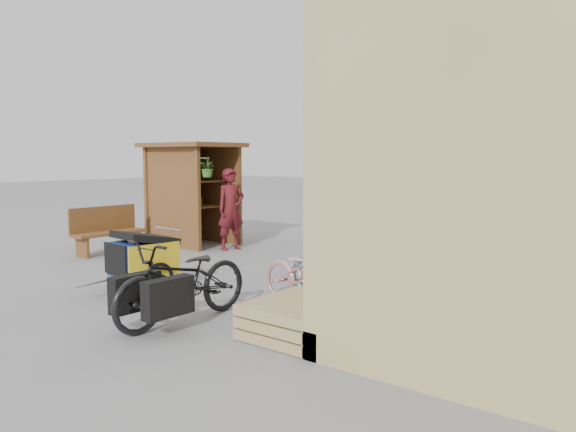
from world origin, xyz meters
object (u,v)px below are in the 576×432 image
Objects in this scene: shopping_carts at (515,223)px; person_kiosk at (231,209)px; bike_0 at (310,275)px; kiosk at (189,179)px; bike_4 at (416,250)px; bike_1 at (335,268)px; bike_7 at (456,237)px; bike_6 at (440,237)px; bike_3 at (393,251)px; child_trailer at (142,256)px; bike_5 at (415,238)px; cargo_bike at (182,281)px; bench at (107,229)px; pallet_stack at (300,318)px; bike_2 at (368,254)px.

person_kiosk is at bearing -140.08° from shopping_carts.
bike_0 is at bearing -108.59° from person_kiosk.
bike_4 is at bearing 3.90° from kiosk.
bike_1 is 1.01× the size of bike_7.
bike_4 is 1.27m from bike_6.
kiosk is at bearing 62.45° from bike_1.
bike_1 is 1.60m from bike_3.
bike_5 is at bearing 67.10° from child_trailer.
bike_0 is 0.70m from bike_1.
cargo_bike reaches higher than bike_3.
bike_0 is 3.72m from bike_5.
bench is at bearing 128.59° from bike_7.
person_kiosk is at bearing 120.17° from bike_7.
child_trailer is at bearing -25.01° from bench.
bike_6 is at bearing 17.42° from bike_4.
bike_7 is at bearing -12.69° from bike_3.
bike_4 is (2.69, 3.99, -0.13)m from child_trailer.
bike_5 is (-0.25, 3.71, 0.07)m from bike_0.
cargo_bike is 1.25× the size of bike_3.
child_trailer is (-3.30, 0.27, 0.32)m from pallet_stack.
bench reaches higher than shopping_carts.
kiosk is 1.55× the size of bench.
bike_5 reaches higher than bench.
bike_7 is (6.11, 4.12, -0.08)m from bench.
bike_6 is (5.99, 3.66, -0.03)m from bench.
child_trailer is (3.38, -1.60, 0.02)m from bench.
bike_2 is at bearing 159.49° from bike_6.
kiosk is 1.50× the size of child_trailer.
pallet_stack is 5.57m from bike_6.
bike_7 is (-0.57, -2.04, -0.15)m from shopping_carts.
bike_0 is (0.84, 1.53, -0.07)m from cargo_bike.
cargo_bike is at bearing -126.64° from person_kiosk.
bike_3 is at bearing 53.95° from child_trailer.
bench is 0.78× the size of cargo_bike.
bike_6 is at bearing 31.70° from bench.
bike_7 is (0.88, 6.51, -0.09)m from cargo_bike.
bike_4 is at bearing -165.02° from bike_5.
bike_3 is (6.11, 1.45, -0.02)m from bench.
bench reaches higher than pallet_stack.
shopping_carts is 4.75m from bike_3.
kiosk is 4.78m from child_trailer.
person_kiosk reaches higher than bike_3.
shopping_carts is 1.35× the size of child_trailer.
cargo_bike is at bearing 176.87° from bike_7.
bike_5 is 0.82m from bike_6.
person_kiosk is 5.22m from bike_0.
bike_3 is at bearing 99.78° from pallet_stack.
person_kiosk is 4.56m from bike_6.
bike_1 is 0.98× the size of bike_4.
bench reaches higher than bike_7.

